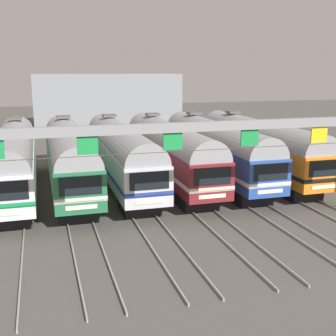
{
  "coord_description": "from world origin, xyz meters",
  "views": [
    {
      "loc": [
        -7.63,
        -32.36,
        8.82
      ],
      "look_at": [
        0.67,
        -3.91,
        2.16
      ],
      "focal_mm": 47.31,
      "sensor_mm": 36.0,
      "label": 1
    }
  ],
  "objects_px": {
    "commuter_train_orange": "(258,145)",
    "commuter_train_blue": "(215,147)",
    "commuter_train_white": "(14,158)",
    "catenary_gantry": "(212,146)",
    "commuter_train_maroon": "(169,150)",
    "commuter_train_silver": "(121,152)",
    "commuter_train_green": "(69,155)"
  },
  "relations": [
    {
      "from": "commuter_train_maroon",
      "to": "commuter_train_orange",
      "type": "relative_size",
      "value": 1.0
    },
    {
      "from": "commuter_train_blue",
      "to": "commuter_train_orange",
      "type": "bearing_deg",
      "value": 0.0
    },
    {
      "from": "commuter_train_green",
      "to": "commuter_train_silver",
      "type": "relative_size",
      "value": 1.0
    },
    {
      "from": "commuter_train_orange",
      "to": "commuter_train_blue",
      "type": "bearing_deg",
      "value": 180.0
    },
    {
      "from": "commuter_train_green",
      "to": "commuter_train_silver",
      "type": "bearing_deg",
      "value": 0.0
    },
    {
      "from": "commuter_train_orange",
      "to": "commuter_train_white",
      "type": "bearing_deg",
      "value": 180.0
    },
    {
      "from": "commuter_train_silver",
      "to": "catenary_gantry",
      "type": "relative_size",
      "value": 0.74
    },
    {
      "from": "commuter_train_blue",
      "to": "commuter_train_silver",
      "type": "bearing_deg",
      "value": 180.0
    },
    {
      "from": "commuter_train_white",
      "to": "catenary_gantry",
      "type": "relative_size",
      "value": 0.74
    },
    {
      "from": "commuter_train_white",
      "to": "commuter_train_maroon",
      "type": "height_order",
      "value": "same"
    },
    {
      "from": "commuter_train_white",
      "to": "catenary_gantry",
      "type": "distance_m",
      "value": 16.73
    },
    {
      "from": "commuter_train_blue",
      "to": "commuter_train_orange",
      "type": "distance_m",
      "value": 3.81
    },
    {
      "from": "commuter_train_silver",
      "to": "commuter_train_blue",
      "type": "relative_size",
      "value": 1.0
    },
    {
      "from": "commuter_train_maroon",
      "to": "commuter_train_silver",
      "type": "bearing_deg",
      "value": 180.0
    },
    {
      "from": "commuter_train_silver",
      "to": "catenary_gantry",
      "type": "height_order",
      "value": "catenary_gantry"
    },
    {
      "from": "commuter_train_orange",
      "to": "catenary_gantry",
      "type": "bearing_deg",
      "value": -125.2
    },
    {
      "from": "commuter_train_silver",
      "to": "commuter_train_maroon",
      "type": "height_order",
      "value": "same"
    },
    {
      "from": "commuter_train_white",
      "to": "commuter_train_green",
      "type": "xyz_separation_m",
      "value": [
        3.81,
        0.0,
        0.0
      ]
    },
    {
      "from": "commuter_train_green",
      "to": "catenary_gantry",
      "type": "height_order",
      "value": "catenary_gantry"
    },
    {
      "from": "commuter_train_white",
      "to": "commuter_train_silver",
      "type": "height_order",
      "value": "same"
    },
    {
      "from": "catenary_gantry",
      "to": "commuter_train_white",
      "type": "bearing_deg",
      "value": 125.2
    },
    {
      "from": "commuter_train_blue",
      "to": "catenary_gantry",
      "type": "height_order",
      "value": "catenary_gantry"
    },
    {
      "from": "commuter_train_silver",
      "to": "commuter_train_maroon",
      "type": "xyz_separation_m",
      "value": [
        3.81,
        0.0,
        0.0
      ]
    },
    {
      "from": "commuter_train_blue",
      "to": "catenary_gantry",
      "type": "xyz_separation_m",
      "value": [
        -5.71,
        -13.5,
        2.63
      ]
    },
    {
      "from": "commuter_train_orange",
      "to": "commuter_train_maroon",
      "type": "bearing_deg",
      "value": 180.0
    },
    {
      "from": "commuter_train_maroon",
      "to": "catenary_gantry",
      "type": "bearing_deg",
      "value": -98.03
    },
    {
      "from": "commuter_train_blue",
      "to": "commuter_train_orange",
      "type": "height_order",
      "value": "same"
    },
    {
      "from": "commuter_train_white",
      "to": "catenary_gantry",
      "type": "height_order",
      "value": "catenary_gantry"
    },
    {
      "from": "commuter_train_silver",
      "to": "commuter_train_orange",
      "type": "distance_m",
      "value": 11.43
    },
    {
      "from": "commuter_train_green",
      "to": "commuter_train_orange",
      "type": "xyz_separation_m",
      "value": [
        15.23,
        0.0,
        0.0
      ]
    },
    {
      "from": "commuter_train_maroon",
      "to": "catenary_gantry",
      "type": "xyz_separation_m",
      "value": [
        -1.9,
        -13.5,
        2.63
      ]
    },
    {
      "from": "commuter_train_blue",
      "to": "catenary_gantry",
      "type": "distance_m",
      "value": 14.89
    }
  ]
}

